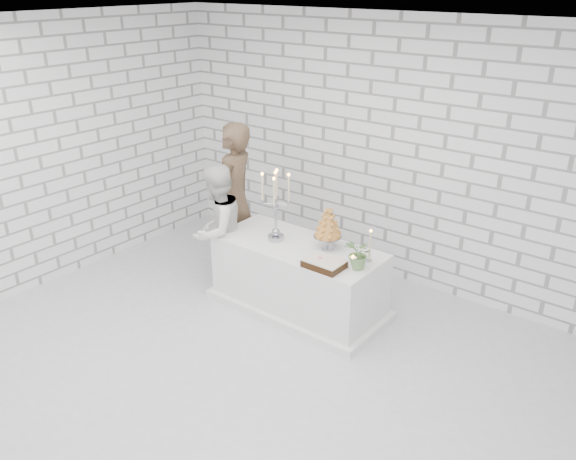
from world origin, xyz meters
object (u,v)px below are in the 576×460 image
object	(u,v)px
groom	(234,200)
croquembouche	(328,228)
candelabra	(276,206)
cake_table	(299,277)
bride	(217,231)

from	to	relation	value
groom	croquembouche	size ratio (longest dim) A/B	3.96
groom	candelabra	xyz separation A→B (m)	(0.86, -0.28, 0.21)
candelabra	croquembouche	xyz separation A→B (m)	(0.56, 0.16, -0.15)
cake_table	groom	world-z (taller)	groom
bride	croquembouche	size ratio (longest dim) A/B	3.20
cake_table	bride	size ratio (longest dim) A/B	1.21
cake_table	candelabra	size ratio (longest dim) A/B	2.35
groom	bride	distance (m)	0.55
cake_table	bride	world-z (taller)	bride
cake_table	groom	bearing A→B (deg)	168.35
cake_table	groom	distance (m)	1.28
bride	croquembouche	xyz separation A→B (m)	(1.23, 0.36, 0.24)
bride	groom	bearing A→B (deg)	-165.44
bride	croquembouche	distance (m)	1.30
cake_table	candelabra	distance (m)	0.81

